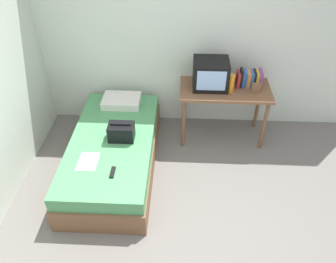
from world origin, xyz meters
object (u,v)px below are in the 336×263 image
(pillow, at_px, (122,101))
(remote_dark, at_px, (113,172))
(water_bottle, at_px, (231,83))
(magazine, at_px, (88,162))
(book_row, at_px, (249,78))
(picture_frame, at_px, (256,88))
(desk, at_px, (224,95))
(handbag, at_px, (121,132))
(tv, at_px, (211,74))
(bed, at_px, (114,153))

(pillow, bearing_deg, remote_dark, -85.25)
(water_bottle, height_order, magazine, water_bottle)
(book_row, xyz_separation_m, magazine, (-1.86, -1.19, -0.41))
(picture_frame, relative_size, magazine, 0.48)
(desk, bearing_deg, water_bottle, -56.46)
(desk, bearing_deg, handbag, -151.13)
(tv, xyz_separation_m, book_row, (0.50, 0.04, -0.08))
(magazine, bearing_deg, handbag, 53.18)
(bed, xyz_separation_m, handbag, (0.13, 0.00, 0.34))
(tv, xyz_separation_m, picture_frame, (0.57, -0.13, -0.11))
(pillow, relative_size, remote_dark, 3.23)
(picture_frame, bearing_deg, magazine, -152.22)
(water_bottle, distance_m, pillow, 1.47)
(water_bottle, xyz_separation_m, pillow, (-1.42, 0.11, -0.38))
(picture_frame, height_order, handbag, picture_frame)
(tv, height_order, book_row, tv)
(bed, height_order, tv, tv)
(bed, relative_size, handbag, 6.67)
(picture_frame, bearing_deg, book_row, 110.72)
(water_bottle, relative_size, book_row, 0.76)
(tv, bearing_deg, magazine, -139.98)
(magazine, bearing_deg, desk, 35.28)
(handbag, bearing_deg, bed, -178.76)
(desk, xyz_separation_m, magazine, (-1.56, -1.10, -0.21))
(desk, height_order, water_bottle, water_bottle)
(book_row, distance_m, pillow, 1.71)
(desk, distance_m, remote_dark, 1.79)
(picture_frame, height_order, magazine, picture_frame)
(handbag, bearing_deg, pillow, 99.20)
(bed, bearing_deg, picture_frame, 19.07)
(tv, relative_size, handbag, 1.47)
(water_bottle, distance_m, book_row, 0.30)
(tv, height_order, picture_frame, tv)
(pillow, distance_m, handbag, 0.74)
(water_bottle, relative_size, handbag, 0.79)
(book_row, bearing_deg, handbag, -153.57)
(bed, bearing_deg, desk, 26.69)
(pillow, distance_m, magazine, 1.16)
(water_bottle, bearing_deg, pillow, 175.37)
(magazine, height_order, remote_dark, remote_dark)
(picture_frame, xyz_separation_m, magazine, (-1.93, -1.01, -0.38))
(desk, distance_m, picture_frame, 0.41)
(water_bottle, xyz_separation_m, book_row, (0.25, 0.16, -0.02))
(tv, bearing_deg, picture_frame, -12.66)
(bed, height_order, water_bottle, water_bottle)
(handbag, bearing_deg, tv, 34.70)
(tv, height_order, water_bottle, tv)
(desk, height_order, book_row, book_row)
(book_row, distance_m, magazine, 2.24)
(desk, distance_m, book_row, 0.37)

